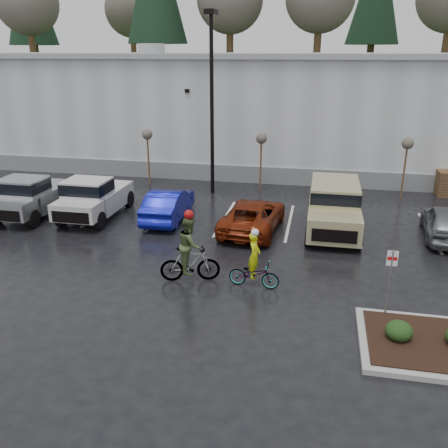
% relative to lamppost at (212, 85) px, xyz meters
% --- Properties ---
extents(ground, '(120.00, 120.00, 0.00)m').
position_rel_lamppost_xyz_m(ground, '(4.00, -12.00, -5.69)').
color(ground, black).
rests_on(ground, ground).
extents(warehouse, '(60.50, 15.50, 7.20)m').
position_rel_lamppost_xyz_m(warehouse, '(4.00, 9.99, -2.04)').
color(warehouse, silver).
rests_on(warehouse, ground).
extents(wooded_ridge, '(80.00, 25.00, 6.00)m').
position_rel_lamppost_xyz_m(wooded_ridge, '(4.00, 33.00, -2.69)').
color(wooded_ridge, '#1B3516').
rests_on(wooded_ridge, ground).
extents(lamppost, '(0.50, 1.00, 9.22)m').
position_rel_lamppost_xyz_m(lamppost, '(0.00, 0.00, 0.00)').
color(lamppost, black).
rests_on(lamppost, ground).
extents(sapling_west, '(0.60, 0.60, 3.20)m').
position_rel_lamppost_xyz_m(sapling_west, '(-4.00, 1.00, -2.96)').
color(sapling_west, '#442E1B').
rests_on(sapling_west, ground).
extents(sapling_mid, '(0.60, 0.60, 3.20)m').
position_rel_lamppost_xyz_m(sapling_mid, '(2.50, 1.00, -2.96)').
color(sapling_mid, '#442E1B').
rests_on(sapling_mid, ground).
extents(sapling_east, '(0.60, 0.60, 3.20)m').
position_rel_lamppost_xyz_m(sapling_east, '(10.00, 1.00, -2.96)').
color(sapling_east, '#442E1B').
rests_on(sapling_east, ground).
extents(pallet_stack_a, '(1.20, 1.20, 1.35)m').
position_rel_lamppost_xyz_m(pallet_stack_a, '(12.50, 2.00, -5.01)').
color(pallet_stack_a, '#442E1B').
rests_on(pallet_stack_a, ground).
extents(shrub_a, '(0.70, 0.70, 0.52)m').
position_rel_lamppost_xyz_m(shrub_a, '(8.00, -13.00, -5.27)').
color(shrub_a, '#1B3612').
rests_on(shrub_a, curb_island).
extents(fire_lane_sign, '(0.30, 0.05, 2.20)m').
position_rel_lamppost_xyz_m(fire_lane_sign, '(7.80, -11.80, -4.28)').
color(fire_lane_sign, gray).
rests_on(fire_lane_sign, ground).
extents(pickup_silver, '(2.10, 5.20, 1.96)m').
position_rel_lamppost_xyz_m(pickup_silver, '(-7.43, -5.10, -4.71)').
color(pickup_silver, '#A8ACB0').
rests_on(pickup_silver, ground).
extents(pickup_white, '(2.10, 5.20, 1.96)m').
position_rel_lamppost_xyz_m(pickup_white, '(-4.46, -4.74, -4.71)').
color(pickup_white, beige).
rests_on(pickup_white, ground).
extents(car_blue, '(1.66, 4.36, 1.42)m').
position_rel_lamppost_xyz_m(car_blue, '(-1.03, -4.64, -4.98)').
color(car_blue, '#0E139A').
rests_on(car_blue, ground).
extents(car_red, '(2.60, 4.94, 1.33)m').
position_rel_lamppost_xyz_m(car_red, '(3.00, -5.28, -5.02)').
color(car_red, maroon).
rests_on(car_red, ground).
extents(suv_tan, '(2.20, 5.10, 2.06)m').
position_rel_lamppost_xyz_m(suv_tan, '(6.39, -4.76, -4.66)').
color(suv_tan, tan).
rests_on(suv_tan, ground).
extents(car_grey, '(2.05, 4.30, 1.42)m').
position_rel_lamppost_xyz_m(car_grey, '(10.93, -4.65, -4.98)').
color(car_grey, slate).
rests_on(car_grey, ground).
extents(cyclist_hivis, '(1.72, 0.72, 2.04)m').
position_rel_lamppost_xyz_m(cyclist_hivis, '(3.78, -10.50, -5.04)').
color(cyclist_hivis, '#3F3F44').
rests_on(cyclist_hivis, ground).
extents(cyclist_olive, '(2.02, 1.06, 2.53)m').
position_rel_lamppost_xyz_m(cyclist_olive, '(1.62, -10.50, -4.78)').
color(cyclist_olive, '#3F3F44').
rests_on(cyclist_olive, ground).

